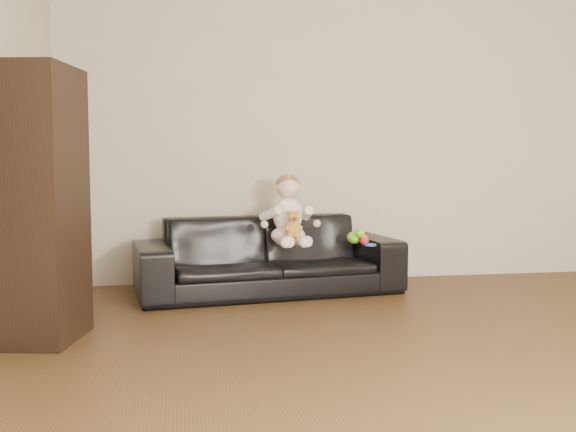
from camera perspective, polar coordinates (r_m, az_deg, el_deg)
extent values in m
plane|color=#4A321A|center=(3.20, 19.81, -13.84)|extent=(5.50, 5.50, 0.00)
plane|color=beige|center=(5.61, 6.12, 7.68)|extent=(5.00, 0.00, 5.00)
imported|color=black|center=(4.98, -1.77, -3.52)|extent=(2.10, 1.04, 0.59)
cube|color=black|center=(3.85, -21.16, 0.93)|extent=(0.49, 0.60, 1.54)
cube|color=silver|center=(3.84, -21.02, 6.11)|extent=(0.23, 0.28, 0.28)
ellipsoid|color=#FCD5DF|center=(4.89, 0.00, -1.73)|extent=(0.32, 0.30, 0.14)
ellipsoid|color=white|center=(4.89, -0.03, 0.08)|extent=(0.28, 0.25, 0.28)
sphere|color=beige|center=(4.86, 0.00, 2.59)|extent=(0.23, 0.23, 0.18)
ellipsoid|color=#8C603F|center=(4.87, -0.02, 2.92)|extent=(0.23, 0.23, 0.13)
cylinder|color=#FCD5DF|center=(4.72, -0.31, -2.24)|extent=(0.14, 0.24, 0.09)
cylinder|color=#FCD5DF|center=(4.74, 1.01, -2.21)|extent=(0.14, 0.24, 0.09)
sphere|color=white|center=(4.60, -0.21, -2.41)|extent=(0.09, 0.09, 0.07)
sphere|color=white|center=(4.62, 1.41, -2.38)|extent=(0.09, 0.09, 0.07)
cylinder|color=white|center=(4.81, -1.59, 0.20)|extent=(0.12, 0.20, 0.12)
cylinder|color=white|center=(4.86, 1.75, 0.24)|extent=(0.12, 0.20, 0.12)
ellipsoid|color=#BB8135|center=(4.72, 0.47, -1.18)|extent=(0.14, 0.14, 0.13)
sphere|color=#BB8135|center=(4.70, 0.50, -0.07)|extent=(0.12, 0.12, 0.09)
sphere|color=#BB8135|center=(4.70, 0.11, 0.33)|extent=(0.05, 0.05, 0.03)
sphere|color=#BB8135|center=(4.71, 0.85, 0.34)|extent=(0.05, 0.05, 0.03)
sphere|color=#593819|center=(4.66, 0.58, -0.22)|extent=(0.05, 0.05, 0.03)
ellipsoid|color=#68D619|center=(4.98, 5.93, -1.91)|extent=(0.14, 0.16, 0.10)
sphere|color=#C6173D|center=(4.90, 6.81, -2.18)|extent=(0.09, 0.09, 0.07)
cylinder|color=blue|center=(4.88, 7.33, -2.56)|extent=(0.12, 0.12, 0.01)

